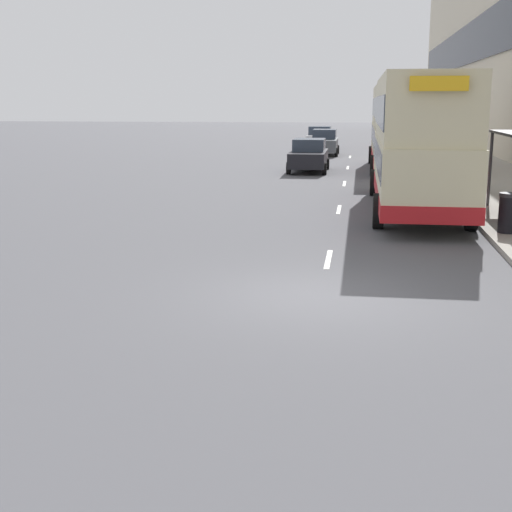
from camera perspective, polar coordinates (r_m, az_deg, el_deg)
name	(u,v)px	position (r m, az deg, el deg)	size (l,w,h in m)	color
ground_plane	(321,296)	(13.26, 5.20, -3.21)	(220.00, 220.00, 0.00)	#515156
pavement	(445,152)	(51.71, 14.90, 8.04)	(5.00, 93.00, 0.14)	gray
lane_mark_0	(328,259)	(16.30, 5.81, -0.26)	(0.12, 2.00, 0.01)	silver
lane_mark_1	(339,210)	(23.87, 6.65, 3.71)	(0.12, 2.00, 0.01)	silver
lane_mark_2	(344,184)	(31.51, 7.08, 5.77)	(0.12, 2.00, 0.01)	silver
lane_mark_3	(348,168)	(39.18, 7.35, 7.02)	(0.12, 2.00, 0.01)	silver
lane_mark_4	(350,157)	(46.85, 7.53, 7.86)	(0.12, 2.00, 0.01)	silver
double_decker_bus_near	(418,141)	(23.78, 12.83, 8.98)	(2.85, 11.24, 4.30)	beige
double_decker_bus_ahead	(398,126)	(38.29, 11.31, 10.19)	(2.85, 10.88, 4.30)	beige
car_0	(390,136)	(57.08, 10.65, 9.41)	(1.94, 4.36, 1.77)	maroon
car_1	(320,138)	(54.50, 5.11, 9.40)	(2.02, 4.06, 1.69)	silver
car_2	(309,155)	(36.78, 4.25, 8.04)	(1.97, 4.55, 1.66)	black
car_3	(324,142)	(48.35, 5.49, 9.04)	(1.91, 4.37, 1.70)	#4C5156
pedestrian_1	(481,184)	(23.73, 17.56, 5.51)	(0.32, 0.32, 1.62)	#23232D
litter_bin	(509,213)	(19.83, 19.57, 3.28)	(0.55, 0.55, 1.05)	black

